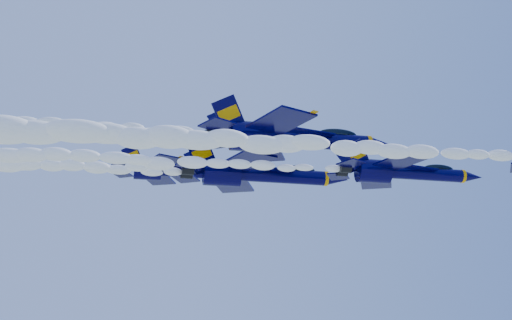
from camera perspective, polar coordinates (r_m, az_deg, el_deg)
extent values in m
ellipsoid|color=white|center=(55.62, 0.75, 1.39)|extent=(46.01, 2.25, 2.02)
cylinder|color=#030032|center=(71.71, 13.39, -1.10)|extent=(7.66, 1.28, 1.28)
ellipsoid|color=#030032|center=(69.70, 9.36, -0.89)|extent=(1.33, 2.30, 5.45)
cone|color=#030032|center=(73.85, 16.89, -1.30)|extent=(2.21, 1.28, 1.28)
cylinder|color=#F89D00|center=(73.39, 16.18, -1.26)|extent=(0.30, 1.33, 1.33)
ellipsoid|color=black|center=(72.50, 14.39, -0.68)|extent=(3.06, 1.00, 0.84)
cube|color=#F89D00|center=(72.42, 14.41, -0.87)|extent=(3.57, 0.85, 0.15)
cube|color=#030032|center=(67.26, 11.58, -0.06)|extent=(4.56, 5.41, 0.15)
cube|color=#030032|center=(73.28, 9.58, -1.73)|extent=(4.56, 5.41, 0.15)
cube|color=#F89D00|center=(67.74, 12.50, -0.05)|extent=(2.05, 4.26, 0.09)
cube|color=#F89D00|center=(73.72, 10.45, -1.71)|extent=(2.05, 4.26, 0.09)
cube|color=#030032|center=(68.70, 8.10, 0.46)|extent=(2.77, 0.88, 2.98)
cube|color=#030032|center=(70.30, 7.63, 0.00)|extent=(2.77, 0.88, 2.98)
cylinder|color=black|center=(68.23, 7.18, -0.65)|extent=(1.02, 0.94, 0.94)
cylinder|color=black|center=(69.23, 6.90, -0.93)|extent=(1.02, 0.94, 0.94)
cube|color=#F89D00|center=(70.92, 11.47, -0.48)|extent=(9.36, 0.30, 0.07)
ellipsoid|color=white|center=(65.50, -12.86, 0.18)|extent=(46.01, 1.90, 1.71)
cylinder|color=#030032|center=(72.92, 5.11, 1.55)|extent=(10.17, 1.69, 1.69)
ellipsoid|color=#030032|center=(71.33, -0.39, 1.89)|extent=(1.76, 3.05, 7.23)
cone|color=#030032|center=(74.93, 9.94, 1.20)|extent=(2.94, 1.69, 1.69)
cylinder|color=#F89D00|center=(74.47, 8.96, 1.27)|extent=(0.40, 1.76, 1.76)
ellipsoid|color=black|center=(73.75, 6.53, 2.06)|extent=(4.07, 1.32, 1.12)
cube|color=#F89D00|center=(73.63, 6.54, 1.81)|extent=(4.75, 1.13, 0.20)
cube|color=#030032|center=(67.62, 2.01, 3.14)|extent=(6.06, 7.18, 0.20)
cube|color=#030032|center=(75.89, 0.48, 0.65)|extent=(6.06, 7.18, 0.20)
cube|color=#F89D00|center=(68.01, 3.31, 3.13)|extent=(2.72, 5.66, 0.11)
cube|color=#F89D00|center=(76.24, 1.65, 0.65)|extent=(2.72, 5.66, 0.11)
cube|color=#030032|center=(70.50, -2.20, 3.69)|extent=(3.68, 1.16, 3.96)
cube|color=#030032|center=(72.67, -2.49, 2.99)|extent=(3.68, 1.16, 3.96)
cylinder|color=black|center=(70.05, -3.47, 2.27)|extent=(1.36, 1.24, 1.24)
cylinder|color=black|center=(71.42, -3.62, 1.85)|extent=(1.36, 1.24, 1.24)
cube|color=#F89D00|center=(72.40, 2.51, 2.38)|extent=(12.43, 0.40, 0.09)
cylinder|color=#030032|center=(83.64, 2.12, -1.30)|extent=(10.26, 1.71, 1.71)
ellipsoid|color=#030032|center=(82.35, -2.75, -1.05)|extent=(1.78, 3.08, 7.30)
cone|color=#030032|center=(85.33, 6.45, -1.54)|extent=(2.96, 1.71, 1.71)
cylinder|color=#F89D00|center=(84.94, 5.57, -1.49)|extent=(0.40, 1.78, 1.78)
ellipsoid|color=black|center=(84.35, 3.40, -0.82)|extent=(4.11, 1.33, 1.13)
cube|color=#F89D00|center=(84.24, 3.40, -1.04)|extent=(4.79, 1.14, 0.21)
cube|color=#030032|center=(78.40, -0.78, -0.10)|extent=(6.11, 7.25, 0.21)
cube|color=#030032|center=(86.97, -1.86, -1.98)|extent=(6.11, 7.25, 0.21)
cube|color=#F89D00|center=(78.72, 0.36, -0.10)|extent=(2.75, 5.71, 0.11)
cube|color=#F89D00|center=(87.26, -0.82, -1.97)|extent=(2.75, 5.71, 0.11)
cube|color=#030032|center=(81.48, -4.36, 0.49)|extent=(3.71, 1.17, 4.00)
cube|color=#030032|center=(83.73, -4.55, -0.04)|extent=(3.71, 1.17, 4.00)
cylinder|color=black|center=(81.18, -5.46, -0.76)|extent=(1.37, 1.25, 1.25)
cylinder|color=black|center=(82.59, -5.57, -1.07)|extent=(1.37, 1.25, 1.25)
cube|color=#F89D00|center=(83.23, -0.18, -0.58)|extent=(12.54, 0.40, 0.09)
cylinder|color=#030032|center=(91.03, -5.10, -1.01)|extent=(8.12, 1.35, 1.35)
ellipsoid|color=#030032|center=(90.66, -8.68, -0.82)|extent=(1.41, 2.44, 5.78)
cone|color=#030032|center=(91.68, -1.85, -1.20)|extent=(2.35, 1.35, 1.35)
cylinder|color=#F89D00|center=(91.52, -2.52, -1.16)|extent=(0.32, 1.41, 1.41)
ellipsoid|color=black|center=(91.40, -4.13, -0.66)|extent=(3.25, 1.06, 0.89)
cube|color=#F89D00|center=(91.31, -4.14, -0.82)|extent=(3.79, 0.90, 0.16)
cube|color=#030032|center=(87.31, -7.49, -0.14)|extent=(4.84, 5.74, 0.16)
cube|color=#030032|center=(94.18, -7.80, -1.52)|extent=(4.84, 5.74, 0.16)
cube|color=#F89D00|center=(87.41, -6.67, -0.14)|extent=(2.18, 4.52, 0.09)
cube|color=#F89D00|center=(94.28, -7.03, -1.51)|extent=(2.18, 4.52, 0.09)
cube|color=#030032|center=(90.15, -9.86, 0.28)|extent=(2.94, 0.93, 3.17)
cube|color=#030032|center=(91.95, -9.90, -0.09)|extent=(2.94, 0.93, 3.17)
cylinder|color=black|center=(90.04, -10.67, -0.61)|extent=(1.08, 0.99, 0.99)
cylinder|color=black|center=(91.15, -10.68, -0.84)|extent=(1.08, 0.99, 0.99)
cube|color=#F89D00|center=(91.03, -6.78, -0.49)|extent=(9.93, 0.32, 0.07)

